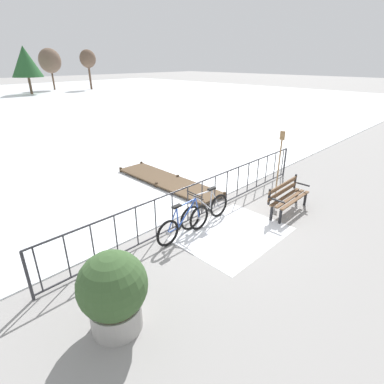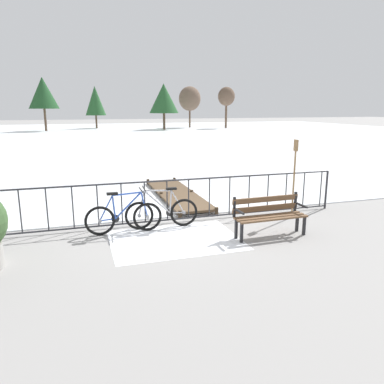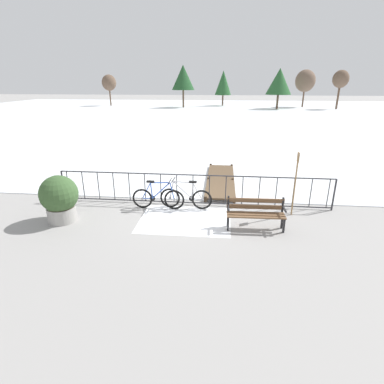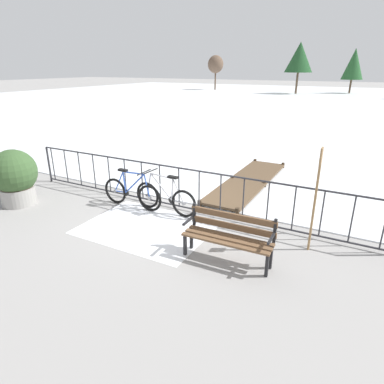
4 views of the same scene
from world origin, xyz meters
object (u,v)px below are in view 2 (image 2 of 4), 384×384
Objects in this scene: oar_upright at (294,174)px; bicycle_second at (162,212)px; bicycle_near_railing at (124,217)px; park_bench at (269,213)px.

bicycle_second is at bearing 176.69° from oar_upright.
bicycle_near_railing is 0.86× the size of oar_upright.
oar_upright is at bearing -3.31° from bicycle_second.
bicycle_near_railing is at bearing 160.05° from park_bench.
bicycle_second is at bearing 7.55° from bicycle_near_railing.
oar_upright is (4.23, -0.07, 0.77)m from bicycle_near_railing.
bicycle_near_railing is 1.00× the size of bicycle_second.
park_bench is (3.00, -1.09, 0.14)m from bicycle_near_railing.
bicycle_near_railing is 1.06× the size of park_bench.
bicycle_near_railing is 3.19m from park_bench.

